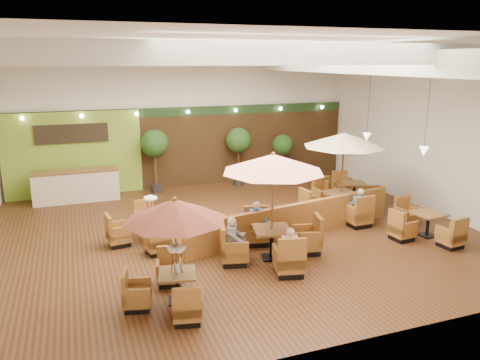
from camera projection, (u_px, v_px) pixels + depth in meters
name	position (u px, v px, depth m)	size (l,w,h in m)	color
room	(230.00, 107.00, 14.30)	(14.04, 14.00, 5.52)	#381E0F
service_counter	(76.00, 186.00, 17.06)	(3.00, 0.75, 1.18)	beige
booth_divider	(296.00, 220.00, 13.66)	(7.19, 0.18, 1.00)	brown
table_0	(173.00, 228.00, 9.60)	(2.27, 2.38, 2.35)	brown
table_1	(273.00, 188.00, 11.77)	(2.89, 2.89, 2.83)	brown
table_2	(341.00, 156.00, 15.02)	(2.72, 2.79, 2.85)	brown
table_3	(143.00, 227.00, 13.19)	(1.73, 2.53, 1.51)	brown
table_4	(420.00, 226.00, 13.61)	(1.68, 2.47, 0.91)	brown
table_5	(347.00, 193.00, 16.97)	(1.79, 2.56, 0.91)	brown
topiary_0	(155.00, 146.00, 17.90)	(1.07, 1.07, 2.48)	black
topiary_1	(238.00, 143.00, 19.04)	(1.03, 1.03, 2.39)	black
topiary_2	(283.00, 147.00, 19.77)	(0.86, 0.86, 2.00)	black
diner_0	(289.00, 246.00, 11.11)	(0.40, 0.36, 0.75)	white
diner_1	(257.00, 219.00, 13.00)	(0.38, 0.31, 0.77)	#24539F
diner_2	(234.00, 236.00, 11.71)	(0.41, 0.44, 0.79)	gray
diner_3	(359.00, 203.00, 14.42)	(0.37, 0.29, 0.77)	#24539F
diner_4	(359.00, 204.00, 14.42)	(0.37, 0.30, 0.75)	white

